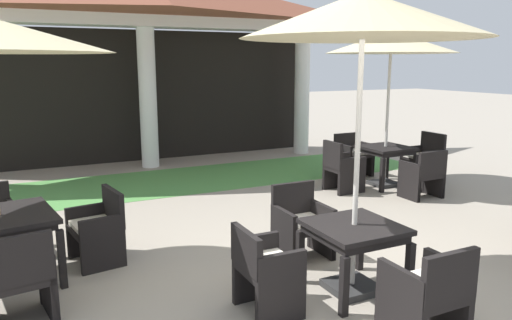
{
  "coord_description": "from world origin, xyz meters",
  "views": [
    {
      "loc": [
        -2.56,
        -3.64,
        2.29
      ],
      "look_at": [
        -0.02,
        1.58,
        1.13
      ],
      "focal_mm": 34.25,
      "sensor_mm": 36.0,
      "label": 1
    }
  ],
  "objects_px": {
    "patio_chair_mid_left_north": "(353,155)",
    "patio_chair_mid_left_east": "(424,159)",
    "patio_table_mid_left": "(385,152)",
    "patio_chair_mid_left_west": "(342,169)",
    "patio_umbrella_mid_left": "(391,44)",
    "patio_chair_mid_right_east": "(98,229)",
    "patio_chair_near_foreground_north": "(301,225)",
    "patio_chair_mid_left_south": "(423,175)",
    "patio_chair_near_foreground_west": "(265,271)",
    "patio_chair_near_foreground_south": "(428,295)",
    "patio_umbrella_near_foreground": "(363,18)",
    "patio_chair_mid_right_south": "(18,280)",
    "patio_table_near_foreground": "(354,234)"
  },
  "relations": [
    {
      "from": "patio_umbrella_near_foreground",
      "to": "patio_chair_mid_right_south",
      "type": "bearing_deg",
      "value": 165.98
    },
    {
      "from": "patio_chair_near_foreground_north",
      "to": "patio_chair_mid_left_east",
      "type": "distance_m",
      "value": 4.78
    },
    {
      "from": "patio_chair_near_foreground_south",
      "to": "patio_chair_mid_left_west",
      "type": "bearing_deg",
      "value": 62.56
    },
    {
      "from": "patio_chair_mid_left_north",
      "to": "patio_chair_mid_left_east",
      "type": "bearing_deg",
      "value": 135.25
    },
    {
      "from": "patio_chair_mid_left_north",
      "to": "patio_table_mid_left",
      "type": "bearing_deg",
      "value": 90.0
    },
    {
      "from": "patio_chair_near_foreground_north",
      "to": "patio_umbrella_mid_left",
      "type": "xyz_separation_m",
      "value": [
        3.21,
        2.28,
        2.23
      ]
    },
    {
      "from": "patio_chair_near_foreground_south",
      "to": "patio_chair_mid_left_east",
      "type": "relative_size",
      "value": 0.92
    },
    {
      "from": "patio_table_mid_left",
      "to": "patio_chair_mid_left_west",
      "type": "height_order",
      "value": "patio_chair_mid_left_west"
    },
    {
      "from": "patio_umbrella_near_foreground",
      "to": "patio_chair_mid_left_east",
      "type": "height_order",
      "value": "patio_umbrella_near_foreground"
    },
    {
      "from": "patio_umbrella_near_foreground",
      "to": "patio_chair_mid_left_west",
      "type": "distance_m",
      "value": 4.58
    },
    {
      "from": "patio_umbrella_near_foreground",
      "to": "patio_chair_mid_left_east",
      "type": "xyz_separation_m",
      "value": [
        4.2,
        3.3,
        -2.27
      ]
    },
    {
      "from": "patio_chair_near_foreground_south",
      "to": "patio_chair_mid_left_south",
      "type": "relative_size",
      "value": 1.01
    },
    {
      "from": "patio_umbrella_near_foreground",
      "to": "patio_chair_mid_left_south",
      "type": "bearing_deg",
      "value": 35.65
    },
    {
      "from": "patio_table_near_foreground",
      "to": "patio_chair_mid_right_east",
      "type": "distance_m",
      "value": 2.92
    },
    {
      "from": "patio_chair_mid_right_east",
      "to": "patio_chair_mid_right_south",
      "type": "bearing_deg",
      "value": 134.95
    },
    {
      "from": "patio_table_mid_left",
      "to": "patio_chair_mid_left_north",
      "type": "bearing_deg",
      "value": 90.49
    },
    {
      "from": "patio_chair_mid_right_south",
      "to": "patio_table_near_foreground",
      "type": "bearing_deg",
      "value": -22.72
    },
    {
      "from": "patio_umbrella_mid_left",
      "to": "patio_chair_mid_left_east",
      "type": "height_order",
      "value": "patio_umbrella_mid_left"
    },
    {
      "from": "patio_umbrella_near_foreground",
      "to": "patio_chair_near_foreground_north",
      "type": "distance_m",
      "value": 2.51
    },
    {
      "from": "patio_table_mid_left",
      "to": "patio_chair_near_foreground_south",
      "type": "bearing_deg",
      "value": -126.79
    },
    {
      "from": "patio_umbrella_near_foreground",
      "to": "patio_chair_mid_right_south",
      "type": "relative_size",
      "value": 3.36
    },
    {
      "from": "patio_umbrella_near_foreground",
      "to": "patio_chair_mid_left_west",
      "type": "xyz_separation_m",
      "value": [
        2.23,
        3.28,
        -2.28
      ]
    },
    {
      "from": "patio_table_near_foreground",
      "to": "patio_table_mid_left",
      "type": "distance_m",
      "value": 4.6
    },
    {
      "from": "patio_table_near_foreground",
      "to": "patio_umbrella_near_foreground",
      "type": "xyz_separation_m",
      "value": [
        -0.0,
        0.0,
        2.09
      ]
    },
    {
      "from": "patio_chair_mid_left_north",
      "to": "patio_chair_mid_left_east",
      "type": "height_order",
      "value": "patio_chair_mid_left_east"
    },
    {
      "from": "patio_table_near_foreground",
      "to": "patio_umbrella_near_foreground",
      "type": "bearing_deg",
      "value": 180.0
    },
    {
      "from": "patio_chair_mid_left_east",
      "to": "patio_chair_mid_right_east",
      "type": "distance_m",
      "value": 6.56
    },
    {
      "from": "patio_chair_near_foreground_north",
      "to": "patio_umbrella_near_foreground",
      "type": "bearing_deg",
      "value": 90.0
    },
    {
      "from": "patio_chair_near_foreground_west",
      "to": "patio_chair_mid_left_west",
      "type": "bearing_deg",
      "value": 135.48
    },
    {
      "from": "patio_table_mid_left",
      "to": "patio_chair_mid_left_west",
      "type": "bearing_deg",
      "value": -179.51
    },
    {
      "from": "patio_umbrella_near_foreground",
      "to": "patio_chair_mid_left_east",
      "type": "relative_size",
      "value": 3.21
    },
    {
      "from": "patio_chair_near_foreground_south",
      "to": "patio_chair_mid_left_west",
      "type": "height_order",
      "value": "patio_chair_mid_left_west"
    },
    {
      "from": "patio_chair_near_foreground_south",
      "to": "patio_chair_mid_left_south",
      "type": "xyz_separation_m",
      "value": [
        3.22,
        3.32,
        -0.0
      ]
    },
    {
      "from": "patio_chair_near_foreground_north",
      "to": "patio_chair_mid_left_east",
      "type": "bearing_deg",
      "value": -151.37
    },
    {
      "from": "patio_umbrella_mid_left",
      "to": "patio_chair_near_foreground_north",
      "type": "bearing_deg",
      "value": -144.63
    },
    {
      "from": "patio_chair_mid_left_east",
      "to": "patio_chair_mid_right_east",
      "type": "bearing_deg",
      "value": 101.79
    },
    {
      "from": "patio_umbrella_mid_left",
      "to": "patio_chair_mid_right_east",
      "type": "distance_m",
      "value": 6.02
    },
    {
      "from": "patio_chair_near_foreground_north",
      "to": "patio_chair_mid_left_east",
      "type": "height_order",
      "value": "patio_chair_mid_left_east"
    },
    {
      "from": "patio_chair_near_foreground_south",
      "to": "patio_chair_mid_left_south",
      "type": "distance_m",
      "value": 4.63
    },
    {
      "from": "patio_chair_near_foreground_south",
      "to": "patio_chair_mid_left_west",
      "type": "relative_size",
      "value": 0.92
    },
    {
      "from": "patio_chair_near_foreground_south",
      "to": "patio_chair_near_foreground_north",
      "type": "xyz_separation_m",
      "value": [
        0.0,
        2.02,
        -0.01
      ]
    },
    {
      "from": "patio_table_near_foreground",
      "to": "patio_table_mid_left",
      "type": "xyz_separation_m",
      "value": [
        3.21,
        3.29,
        0.04
      ]
    },
    {
      "from": "patio_umbrella_mid_left",
      "to": "patio_chair_mid_left_north",
      "type": "distance_m",
      "value": 2.42
    },
    {
      "from": "patio_umbrella_mid_left",
      "to": "patio_chair_mid_left_south",
      "type": "distance_m",
      "value": 2.43
    },
    {
      "from": "patio_chair_mid_right_south",
      "to": "patio_chair_mid_left_west",
      "type": "bearing_deg",
      "value": 16.84
    },
    {
      "from": "patio_umbrella_mid_left",
      "to": "patio_chair_mid_right_east",
      "type": "height_order",
      "value": "patio_umbrella_mid_left"
    },
    {
      "from": "patio_chair_mid_left_north",
      "to": "patio_chair_mid_left_west",
      "type": "bearing_deg",
      "value": 44.87
    },
    {
      "from": "patio_chair_near_foreground_south",
      "to": "patio_chair_near_foreground_west",
      "type": "xyz_separation_m",
      "value": [
        -1.0,
        1.01,
        0.0
      ]
    },
    {
      "from": "patio_chair_near_foreground_south",
      "to": "patio_chair_near_foreground_north",
      "type": "distance_m",
      "value": 2.02
    },
    {
      "from": "patio_chair_mid_left_south",
      "to": "patio_chair_near_foreground_west",
      "type": "bearing_deg",
      "value": -151.81
    }
  ]
}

